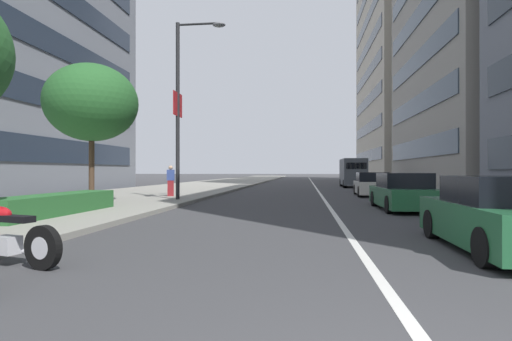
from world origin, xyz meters
TOP-DOWN VIEW (x-y plane):
  - sidewalk_right_plaza at (30.00, 10.51)m, footprint 160.00×8.99m
  - lane_centre_stripe at (35.00, 0.00)m, footprint 110.00×0.16m
  - motorcycle_by_sign_pole at (3.56, 5.65)m, footprint 0.81×2.17m
  - car_lead_in_lane at (5.56, -2.55)m, footprint 4.13×1.90m
  - car_following_behind at (13.54, -2.71)m, footprint 4.52×1.85m
  - car_far_down_avenue at (22.24, -2.97)m, footprint 4.57×2.01m
  - delivery_van_ahead at (35.21, -3.41)m, footprint 5.22×2.12m
  - street_lamp_with_banners at (15.87, 6.55)m, footprint 1.26×2.35m
  - clipped_hedge_bed at (9.21, 8.57)m, footprint 5.30×1.10m
  - street_tree_mid_sidewalk at (13.08, 9.57)m, footprint 3.66×3.66m
  - pedestrian_on_plaza at (18.22, 8.02)m, footprint 0.36×0.46m
  - office_tower_mid_left at (56.92, -16.14)m, footprint 24.54×16.35m

SIDE VIEW (x-z plane):
  - lane_centre_stripe at x=35.00m, z-range 0.00..0.01m
  - sidewalk_right_plaza at x=30.00m, z-range 0.00..0.15m
  - motorcycle_by_sign_pole at x=3.56m, z-range -0.30..1.19m
  - clipped_hedge_bed at x=9.21m, z-range 0.15..0.76m
  - car_lead_in_lane at x=5.56m, z-range -0.05..1.33m
  - car_following_behind at x=13.54m, z-range -0.05..1.34m
  - car_far_down_avenue at x=22.24m, z-range -0.04..1.35m
  - pedestrian_on_plaza at x=18.22m, z-range 0.15..1.76m
  - delivery_van_ahead at x=35.21m, z-range 0.09..2.67m
  - street_tree_mid_sidewalk at x=13.08m, z-range 1.41..7.05m
  - street_lamp_with_banners at x=15.87m, z-range 0.94..9.18m
  - office_tower_mid_left at x=56.92m, z-range 0.00..45.44m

